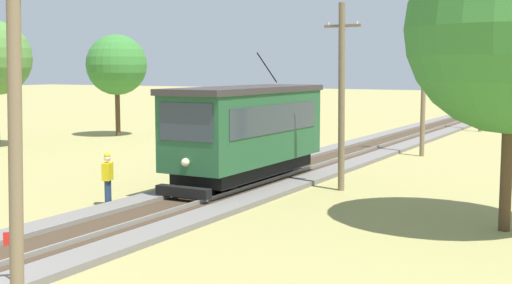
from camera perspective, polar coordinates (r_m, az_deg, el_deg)
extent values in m
cube|color=#235633|center=(25.27, -0.76, 1.29)|extent=(2.50, 8.00, 2.60)
cube|color=#383333|center=(25.19, -0.77, 4.49)|extent=(2.60, 8.32, 0.22)
cube|color=black|center=(25.46, -0.76, -2.25)|extent=(2.10, 7.04, 0.44)
cube|color=#2D3842|center=(21.85, -6.01, 1.70)|extent=(2.10, 0.03, 1.25)
cube|color=#2D3842|center=(24.64, 1.78, 2.01)|extent=(0.02, 6.72, 1.04)
sphere|color=#F4EAB2|center=(21.96, -6.03, -1.73)|extent=(0.28, 0.28, 0.28)
cylinder|color=black|center=(26.57, 0.95, 6.33)|extent=(0.05, 1.67, 1.19)
cube|color=black|center=(22.00, -6.22, -4.23)|extent=(2.00, 0.36, 0.32)
cylinder|color=black|center=(23.56, -3.47, -2.96)|extent=(1.54, 0.80, 0.80)
cylinder|color=black|center=(27.40, 1.57, -1.64)|extent=(1.54, 0.80, 0.80)
cylinder|color=#7A664C|center=(12.12, -19.85, 2.77)|extent=(0.24, 0.49, 7.68)
cylinder|color=#7A664C|center=(24.62, 7.30, 3.73)|extent=(0.24, 0.40, 6.85)
cube|color=#7A664C|center=(24.65, 7.38, 9.79)|extent=(1.40, 0.10, 0.10)
cylinder|color=silver|center=(24.86, 6.19, 10.00)|extent=(0.08, 0.08, 0.10)
cylinder|color=silver|center=(24.45, 8.60, 10.03)|extent=(0.08, 0.08, 0.10)
cylinder|color=#7A664C|center=(35.22, 14.11, 5.69)|extent=(0.24, 0.25, 8.50)
cube|color=#7A664C|center=(35.34, 14.25, 10.93)|extent=(1.40, 0.10, 0.10)
cylinder|color=silver|center=(35.50, 13.38, 11.10)|extent=(0.08, 0.08, 0.10)
cylinder|color=silver|center=(35.21, 15.14, 11.09)|extent=(0.08, 0.08, 0.10)
cylinder|color=#7A664C|center=(50.35, 18.66, 4.58)|extent=(0.24, 0.30, 6.58)
cube|color=#7A664C|center=(50.35, 18.76, 7.43)|extent=(1.40, 0.10, 0.10)
cylinder|color=silver|center=(50.45, 18.15, 7.56)|extent=(0.08, 0.08, 0.10)
cylinder|color=silver|center=(50.25, 19.39, 7.52)|extent=(0.08, 0.08, 0.10)
cylinder|color=#7A664C|center=(63.90, 20.94, 5.64)|extent=(0.24, 0.61, 8.47)
cylinder|color=silver|center=(64.05, 20.57, 8.63)|extent=(0.08, 0.08, 0.10)
cylinder|color=black|center=(14.84, -20.10, -9.95)|extent=(0.06, 0.06, 0.90)
cube|color=red|center=(14.69, -20.19, -7.74)|extent=(0.21, 0.21, 0.28)
cylinder|color=navy|center=(22.59, -12.40, -4.24)|extent=(0.15, 0.15, 0.86)
cylinder|color=navy|center=(22.45, -12.58, -4.31)|extent=(0.15, 0.15, 0.86)
cube|color=yellow|center=(22.40, -12.53, -2.47)|extent=(0.33, 0.43, 0.58)
sphere|color=beige|center=(22.34, -12.56, -1.38)|extent=(0.22, 0.22, 0.22)
sphere|color=yellow|center=(22.33, -12.57, -1.12)|extent=(0.21, 0.21, 0.21)
cylinder|color=#4C3823|center=(19.73, 20.55, -2.24)|extent=(0.32, 0.32, 3.43)
sphere|color=#387A33|center=(19.57, 20.99, 9.05)|extent=(5.75, 5.75, 5.75)
cylinder|color=#4C3823|center=(45.53, -11.69, 2.53)|extent=(0.32, 0.32, 3.24)
sphere|color=#387A33|center=(45.44, -11.78, 6.46)|extent=(4.01, 4.01, 4.01)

